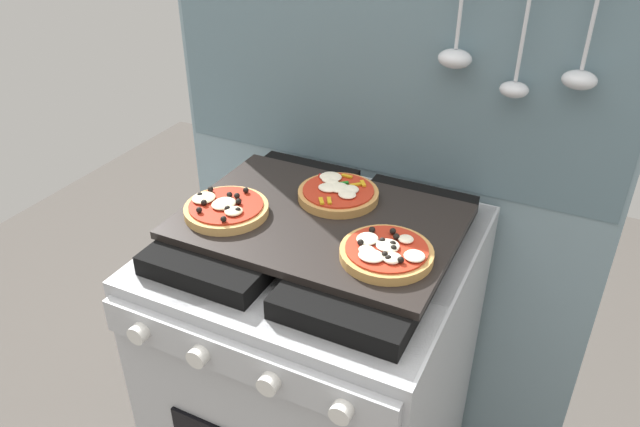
# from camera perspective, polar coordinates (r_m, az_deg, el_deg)

# --- Properties ---
(kitchen_backsplash) EXTENTS (1.10, 0.09, 1.55)m
(kitchen_backsplash) POSITION_cam_1_polar(r_m,az_deg,el_deg) (1.54, 5.58, 1.36)
(kitchen_backsplash) COLOR #7A939E
(kitchen_backsplash) RESTS_ON ground_plane
(stove) EXTENTS (0.60, 0.64, 0.90)m
(stove) POSITION_cam_1_polar(r_m,az_deg,el_deg) (1.51, -0.03, -15.64)
(stove) COLOR #B7BABF
(stove) RESTS_ON ground_plane
(baking_tray) EXTENTS (0.54, 0.38, 0.02)m
(baking_tray) POSITION_cam_1_polar(r_m,az_deg,el_deg) (1.22, -0.00, -0.72)
(baking_tray) COLOR black
(baking_tray) RESTS_ON stove
(pizza_left) EXTENTS (0.17, 0.17, 0.03)m
(pizza_left) POSITION_cam_1_polar(r_m,az_deg,el_deg) (1.24, -8.80, 0.49)
(pizza_left) COLOR tan
(pizza_left) RESTS_ON baking_tray
(pizza_right) EXTENTS (0.17, 0.17, 0.03)m
(pizza_right) POSITION_cam_1_polar(r_m,az_deg,el_deg) (1.10, 6.20, -3.61)
(pizza_right) COLOR tan
(pizza_right) RESTS_ON baking_tray
(pizza_center) EXTENTS (0.17, 0.17, 0.03)m
(pizza_center) POSITION_cam_1_polar(r_m,az_deg,el_deg) (1.28, 1.69, 1.96)
(pizza_center) COLOR #C18947
(pizza_center) RESTS_ON baking_tray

